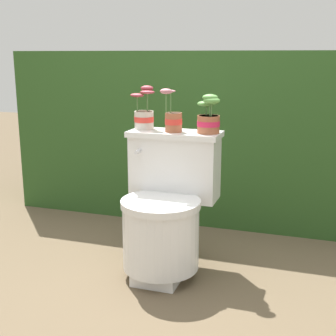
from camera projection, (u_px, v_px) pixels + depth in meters
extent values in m
plane|color=brown|center=(161.00, 280.00, 2.48)|extent=(12.00, 12.00, 0.00)
cube|color=#284C1E|center=(216.00, 133.00, 3.49)|extent=(2.87, 0.81, 1.19)
cube|color=silver|center=(161.00, 271.00, 2.51)|extent=(0.23, 0.32, 0.06)
cylinder|color=silver|center=(161.00, 237.00, 2.46)|extent=(0.40, 0.40, 0.34)
cylinder|color=silver|center=(161.00, 203.00, 2.42)|extent=(0.42, 0.42, 0.04)
cube|color=silver|center=(175.00, 168.00, 2.61)|extent=(0.48, 0.20, 0.35)
cube|color=silver|center=(175.00, 134.00, 2.56)|extent=(0.51, 0.22, 0.03)
cylinder|color=silver|center=(138.00, 152.00, 2.52)|extent=(0.02, 0.05, 0.02)
cylinder|color=beige|center=(144.00, 120.00, 2.63)|extent=(0.11, 0.11, 0.10)
cylinder|color=red|center=(144.00, 119.00, 2.62)|extent=(0.11, 0.11, 0.03)
cylinder|color=#332319|center=(144.00, 112.00, 2.62)|extent=(0.10, 0.10, 0.01)
cylinder|color=#4C753D|center=(147.00, 100.00, 2.62)|extent=(0.01, 0.01, 0.12)
ellipsoid|color=#93333D|center=(147.00, 88.00, 2.60)|extent=(0.07, 0.05, 0.03)
cylinder|color=#4C753D|center=(147.00, 102.00, 2.60)|extent=(0.01, 0.01, 0.10)
ellipsoid|color=#93333D|center=(147.00, 92.00, 2.59)|extent=(0.08, 0.06, 0.02)
cylinder|color=#4C753D|center=(137.00, 104.00, 2.60)|extent=(0.01, 0.01, 0.08)
ellipsoid|color=#93333D|center=(137.00, 95.00, 2.59)|extent=(0.08, 0.06, 0.02)
cylinder|color=#9E5638|center=(174.00, 122.00, 2.53)|extent=(0.09, 0.09, 0.10)
cylinder|color=red|center=(174.00, 121.00, 2.53)|extent=(0.09, 0.09, 0.03)
cylinder|color=#332319|center=(174.00, 114.00, 2.52)|extent=(0.08, 0.08, 0.01)
cylinder|color=#4C753D|center=(171.00, 102.00, 2.50)|extent=(0.01, 0.01, 0.11)
ellipsoid|color=#B26B75|center=(171.00, 91.00, 2.49)|extent=(0.05, 0.04, 0.01)
cylinder|color=#4C753D|center=(166.00, 103.00, 2.50)|extent=(0.01, 0.01, 0.11)
ellipsoid|color=#B26B75|center=(166.00, 91.00, 2.49)|extent=(0.07, 0.05, 0.03)
cylinder|color=#9E5638|center=(208.00, 124.00, 2.49)|extent=(0.12, 0.12, 0.09)
cylinder|color=#D1234C|center=(208.00, 123.00, 2.49)|extent=(0.12, 0.12, 0.03)
cylinder|color=#332319|center=(209.00, 117.00, 2.48)|extent=(0.11, 0.11, 0.01)
cylinder|color=#4C753D|center=(210.00, 108.00, 2.44)|extent=(0.01, 0.01, 0.09)
ellipsoid|color=#569342|center=(210.00, 97.00, 2.43)|extent=(0.08, 0.06, 0.03)
cylinder|color=#4C753D|center=(206.00, 110.00, 2.48)|extent=(0.01, 0.01, 0.05)
ellipsoid|color=#569342|center=(206.00, 104.00, 2.47)|extent=(0.10, 0.07, 0.03)
cylinder|color=#4C753D|center=(211.00, 110.00, 2.43)|extent=(0.01, 0.01, 0.07)
ellipsoid|color=#569342|center=(212.00, 101.00, 2.42)|extent=(0.09, 0.06, 0.04)
cylinder|color=#4C753D|center=(211.00, 108.00, 2.48)|extent=(0.01, 0.01, 0.08)
ellipsoid|color=#569342|center=(212.00, 100.00, 2.47)|extent=(0.05, 0.04, 0.02)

